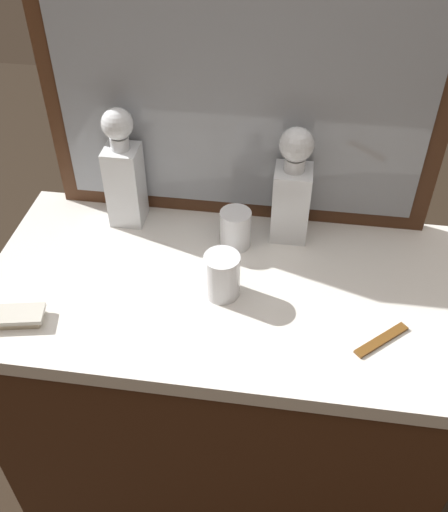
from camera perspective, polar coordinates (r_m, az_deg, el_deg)
ground_plane at (r=1.99m, az=0.00°, el=-21.33°), size 6.00×6.00×0.00m
dresser at (r=1.60m, az=0.00°, el=-14.08°), size 1.06×0.56×0.88m
dresser_mirror at (r=1.29m, az=1.72°, el=16.05°), size 0.90×0.03×0.66m
crystal_decanter_left at (r=1.39m, az=-9.82°, el=7.62°), size 0.08×0.08×0.30m
crystal_decanter_far_left at (r=1.33m, az=6.72°, el=6.03°), size 0.08×0.08×0.28m
crystal_tumbler_left at (r=1.34m, az=1.14°, el=2.59°), size 0.07×0.07×0.09m
crystal_tumbler_front at (r=1.21m, az=-0.27°, el=-2.07°), size 0.08×0.08×0.10m
silver_brush_center at (r=1.26m, az=-20.56°, el=-5.67°), size 0.15×0.08×0.02m
tortoiseshell_comb at (r=1.19m, az=15.32°, el=-8.01°), size 0.11×0.10×0.01m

